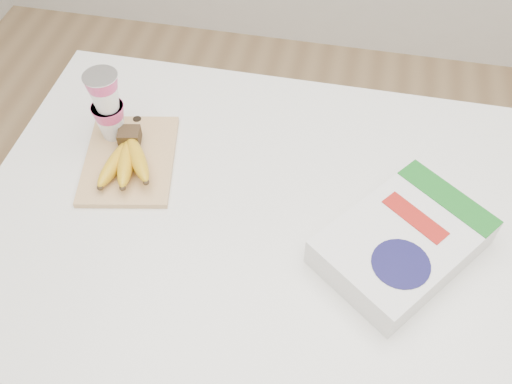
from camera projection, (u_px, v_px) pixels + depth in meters
room at (304, 88)px, 0.91m from camera, size 4.00×4.00×4.00m
table at (284, 327)px, 1.57m from camera, size 1.33×0.89×1.00m
cutting_board at (130, 160)px, 1.28m from camera, size 0.25×0.30×0.01m
bananas at (127, 158)px, 1.24m from camera, size 0.13×0.18×0.06m
yogurt_stack at (107, 104)px, 1.25m from camera, size 0.08×0.08×0.18m
cereal_box at (403, 242)px, 1.10m from camera, size 0.37×0.38×0.07m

